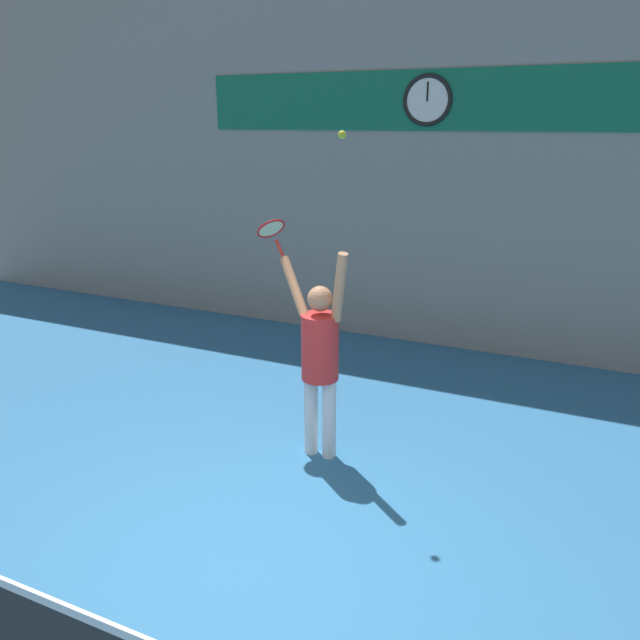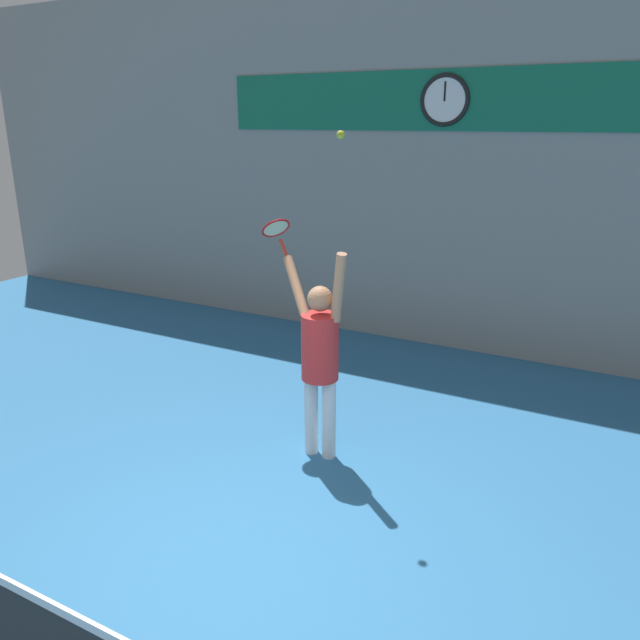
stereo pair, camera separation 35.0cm
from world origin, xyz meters
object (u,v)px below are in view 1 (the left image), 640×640
object	(u,v)px
tennis_ball	(342,135)
tennis_racket	(272,231)
tennis_player	(320,353)
scoreboard_clock	(427,100)

from	to	relation	value
tennis_ball	tennis_racket	bearing A→B (deg)	152.39
tennis_player	tennis_ball	distance (m)	1.94
scoreboard_clock	tennis_ball	distance (m)	3.56
scoreboard_clock	tennis_ball	xyz separation A→B (m)	(0.30, -3.53, -0.35)
tennis_racket	tennis_ball	bearing A→B (deg)	-27.61
scoreboard_clock	tennis_racket	world-z (taller)	scoreboard_clock
scoreboard_clock	tennis_player	distance (m)	4.13
tennis_racket	tennis_ball	world-z (taller)	tennis_ball
tennis_player	tennis_ball	bearing A→B (deg)	-20.02
scoreboard_clock	tennis_player	size ratio (longest dim) A/B	0.32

